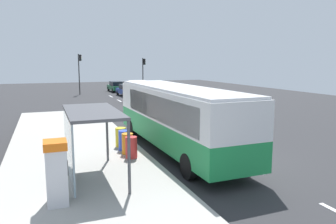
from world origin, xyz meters
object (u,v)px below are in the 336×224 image
ticket_machine (56,172)px  traffic_light_far_side (80,68)px  bus (176,115)px  recycling_bin_red (131,147)px  sedan_near (116,86)px  recycling_bin_blue (124,140)px  traffic_light_near_side (144,70)px  white_van (142,90)px  recycling_bin_yellow (121,137)px  recycling_bin_orange (127,144)px  bus_shelter (84,127)px  sedan_far (127,90)px

ticket_machine → traffic_light_far_side: 35.50m
bus → recycling_bin_red: (-2.49, -0.87, -1.19)m
ticket_machine → traffic_light_far_side: size_ratio=0.36×
sedan_near → traffic_light_far_side: bearing=-154.0°
sedan_near → ticket_machine: (-9.75, -37.79, 0.38)m
recycling_bin_blue → sedan_near: bearing=78.7°
recycling_bin_red → traffic_light_near_side: 32.13m
white_van → traffic_light_far_side: size_ratio=0.96×
recycling_bin_blue → traffic_light_far_side: traffic_light_far_side is taller
sedan_near → white_van: bearing=-90.4°
recycling_bin_yellow → traffic_light_far_side: 29.39m
sedan_near → recycling_bin_orange: (-6.50, -33.26, -0.14)m
recycling_bin_blue → bus_shelter: bus_shelter is taller
ticket_machine → recycling_bin_blue: (3.25, 5.23, -0.52)m
ticket_machine → recycling_bin_yellow: (3.25, 5.93, -0.52)m
ticket_machine → recycling_bin_orange: (3.25, 4.53, -0.52)m
sedan_near → sedan_far: size_ratio=1.00×
traffic_light_far_side → white_van: bearing=-64.7°
sedan_far → recycling_bin_blue: 26.79m
recycling_bin_yellow → traffic_light_far_side: traffic_light_far_side is taller
bus → traffic_light_near_side: (7.21, 29.66, 1.41)m
white_van → sedan_near: 13.87m
recycling_bin_red → recycling_bin_orange: (0.00, 0.70, 0.00)m
bus → bus_shelter: bus is taller
sedan_near → traffic_light_near_side: traffic_light_near_side is taller
traffic_light_far_side → sedan_near: bearing=26.0°
sedan_far → recycling_bin_blue: sedan_far is taller
sedan_far → bus_shelter: (-8.71, -29.32, 1.31)m
recycling_bin_blue → traffic_light_far_side: size_ratio=0.18×
bus → white_van: bus is taller
ticket_machine → recycling_bin_orange: bearing=54.3°
recycling_bin_orange → traffic_light_far_side: (1.10, 30.63, 2.91)m
white_van → recycling_bin_yellow: (-6.40, -18.00, -0.69)m
white_van → recycling_bin_red: (-6.40, -20.10, -0.69)m
recycling_bin_blue → bus_shelter: size_ratio=0.24×
bus_shelter → recycling_bin_blue: bearing=56.4°
ticket_machine → recycling_bin_yellow: size_ratio=2.04×
bus → ticket_machine: (-5.74, -4.69, -0.67)m
white_van → bus_shelter: bearing=-111.4°
recycling_bin_red → recycling_bin_orange: size_ratio=1.00×
recycling_bin_blue → bus_shelter: (-2.21, -3.33, 1.44)m
recycling_bin_blue → recycling_bin_orange: bearing=-90.0°
recycling_bin_blue → bus: bearing=-12.1°
bus → recycling_bin_blue: bus is taller
bus → recycling_bin_yellow: bus is taller
traffic_light_near_side → ticket_machine: bearing=-110.7°
bus → ticket_machine: bus is taller
recycling_bin_red → traffic_light_near_side: traffic_light_near_side is taller
recycling_bin_blue → sedan_far: bearing=76.0°
bus_shelter → traffic_light_far_side: bearing=84.3°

